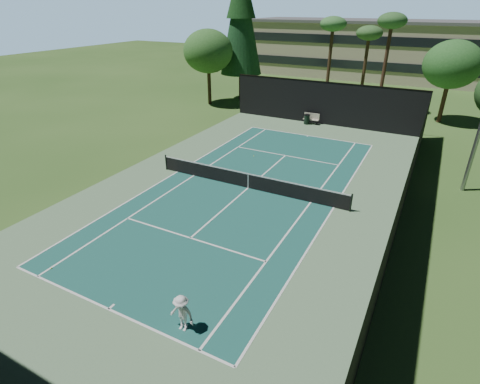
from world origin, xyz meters
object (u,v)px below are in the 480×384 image
object	(u,v)px
player	(182,314)
park_bench	(311,118)
tennis_ball_c	(282,181)
tennis_ball_a	(51,268)
trash_bin	(307,119)
tennis_ball_b	(239,179)
tennis_ball_d	(254,156)
tennis_net	(248,180)

from	to	relation	value
player	park_bench	distance (m)	27.25
tennis_ball_c	tennis_ball_a	bearing A→B (deg)	-113.03
tennis_ball_c	trash_bin	world-z (taller)	trash_bin
player	tennis_ball_c	xyz separation A→B (m)	(-1.53, 13.30, -0.72)
park_bench	tennis_ball_b	bearing A→B (deg)	-90.64
tennis_ball_d	tennis_ball_a	bearing A→B (deg)	-96.84
tennis_ball_d	trash_bin	world-z (taller)	trash_bin
tennis_ball_d	trash_bin	distance (m)	10.19
tennis_net	tennis_ball_c	size ratio (longest dim) A/B	194.50
trash_bin	tennis_ball_b	bearing A→B (deg)	-89.27
tennis_ball_b	tennis_ball_c	xyz separation A→B (m)	(2.69, 1.04, 0.00)
tennis_ball_a	tennis_ball_b	distance (m)	12.49
player	trash_bin	xyz separation A→B (m)	(-4.40, 26.63, -0.27)
tennis_ball_b	tennis_net	bearing A→B (deg)	-38.51
park_bench	tennis_ball_d	bearing A→B (deg)	-96.07
tennis_ball_c	trash_bin	size ratio (longest dim) A/B	0.07
tennis_net	tennis_ball_b	xyz separation A→B (m)	(-1.13, 0.90, -0.53)
tennis_net	park_bench	size ratio (longest dim) A/B	8.60
tennis_ball_d	park_bench	distance (m)	10.54
player	tennis_net	bearing A→B (deg)	106.49
tennis_ball_d	tennis_net	bearing A→B (deg)	-67.89
park_bench	trash_bin	distance (m)	0.48
tennis_ball_a	tennis_ball_b	bearing A→B (deg)	76.51
tennis_ball_d	trash_bin	xyz separation A→B (m)	(0.77, 10.15, 0.45)
tennis_net	player	xyz separation A→B (m)	(3.08, -11.35, 0.19)
tennis_ball_c	park_bench	size ratio (longest dim) A/B	0.04
tennis_ball_d	trash_bin	size ratio (longest dim) A/B	0.07
tennis_net	tennis_ball_a	world-z (taller)	tennis_net
park_bench	trash_bin	bearing A→B (deg)	-137.28
tennis_net	tennis_ball_d	distance (m)	5.56
tennis_ball_b	park_bench	xyz separation A→B (m)	(0.16, 14.70, 0.52)
player	tennis_ball_c	distance (m)	13.40
trash_bin	tennis_net	bearing A→B (deg)	-85.07
tennis_ball_a	trash_bin	world-z (taller)	trash_bin
tennis_ball_c	park_bench	distance (m)	13.89
tennis_ball_a	tennis_ball_c	distance (m)	14.33
tennis_ball_c	park_bench	world-z (taller)	park_bench
player	tennis_ball_a	world-z (taller)	player
player	tennis_ball_b	size ratio (longest dim) A/B	23.99
player	trash_bin	size ratio (longest dim) A/B	1.59
park_bench	trash_bin	xyz separation A→B (m)	(-0.35, -0.32, -0.07)
player	tennis_ball_b	bearing A→B (deg)	110.29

